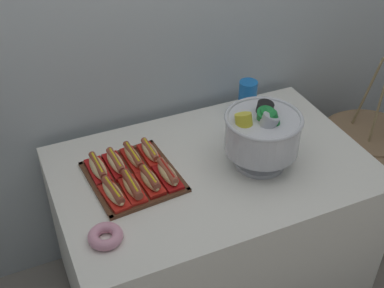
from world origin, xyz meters
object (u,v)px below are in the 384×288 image
(hot_dog_0, at_px, (113,193))
(donut, at_px, (106,236))
(serving_tray, at_px, (133,177))
(floor_vase, at_px, (358,178))
(punch_bowl, at_px, (262,132))
(hot_dog_2, at_px, (150,180))
(hot_dog_4, at_px, (98,168))
(buffet_table, at_px, (211,228))
(hot_dog_3, at_px, (168,174))
(hot_dog_7, at_px, (150,152))
(hot_dog_5, at_px, (116,163))
(cup_stack, at_px, (247,98))
(hot_dog_6, at_px, (133,157))
(hot_dog_1, at_px, (132,187))

(hot_dog_0, bearing_deg, donut, -114.71)
(serving_tray, relative_size, donut, 3.14)
(floor_vase, relative_size, punch_bowl, 3.40)
(hot_dog_2, height_order, hot_dog_4, hot_dog_2)
(buffet_table, height_order, floor_vase, floor_vase)
(floor_vase, height_order, hot_dog_3, floor_vase)
(buffet_table, relative_size, hot_dog_7, 7.93)
(floor_vase, distance_m, hot_dog_4, 1.47)
(hot_dog_2, bearing_deg, hot_dog_5, 119.03)
(cup_stack, bearing_deg, buffet_table, -137.22)
(serving_tray, xyz_separation_m, hot_dog_3, (0.12, -0.07, 0.03))
(serving_tray, xyz_separation_m, hot_dog_0, (-0.11, -0.09, 0.03))
(hot_dog_3, relative_size, punch_bowl, 0.56)
(donut, bearing_deg, floor_vase, 12.58)
(floor_vase, xyz_separation_m, hot_dog_3, (-1.14, -0.12, 0.51))
(hot_dog_6, bearing_deg, hot_dog_3, -60.97)
(hot_dog_2, height_order, hot_dog_6, hot_dog_2)
(hot_dog_0, relative_size, cup_stack, 1.08)
(hot_dog_2, distance_m, cup_stack, 0.67)
(hot_dog_6, relative_size, hot_dog_7, 1.10)
(hot_dog_4, distance_m, hot_dog_7, 0.23)
(floor_vase, xyz_separation_m, hot_dog_7, (-1.15, 0.04, 0.51))
(hot_dog_4, height_order, hot_dog_5, hot_dog_4)
(hot_dog_1, height_order, cup_stack, cup_stack)
(punch_bowl, bearing_deg, buffet_table, 160.20)
(serving_tray, bearing_deg, hot_dog_7, 40.84)
(buffet_table, xyz_separation_m, hot_dog_4, (-0.44, 0.13, 0.40))
(serving_tray, height_order, donut, donut)
(punch_bowl, bearing_deg, serving_tray, 166.25)
(hot_dog_6, distance_m, hot_dog_7, 0.08)
(hot_dog_3, height_order, hot_dog_4, hot_dog_3)
(floor_vase, height_order, hot_dog_5, floor_vase)
(hot_dog_2, height_order, cup_stack, cup_stack)
(hot_dog_4, bearing_deg, hot_dog_1, -60.97)
(hot_dog_5, xyz_separation_m, hot_dog_6, (0.07, 0.01, 0.00))
(floor_vase, bearing_deg, hot_dog_3, -173.82)
(buffet_table, xyz_separation_m, donut, (-0.51, -0.21, 0.38))
(hot_dog_0, bearing_deg, hot_dog_7, 40.84)
(hot_dog_1, relative_size, hot_dog_5, 0.94)
(hot_dog_0, bearing_deg, hot_dog_1, 4.58)
(hot_dog_1, height_order, hot_dog_5, hot_dog_1)
(hot_dog_1, bearing_deg, hot_dog_5, 94.58)
(hot_dog_2, bearing_deg, hot_dog_3, 4.58)
(hot_dog_0, xyz_separation_m, punch_bowl, (0.61, -0.03, 0.12))
(hot_dog_3, distance_m, donut, 0.37)
(hot_dog_2, bearing_deg, buffet_table, 4.33)
(hot_dog_2, relative_size, hot_dog_7, 0.97)
(hot_dog_3, bearing_deg, donut, -147.05)
(hot_dog_0, bearing_deg, buffet_table, 4.42)
(hot_dog_0, bearing_deg, cup_stack, 23.51)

